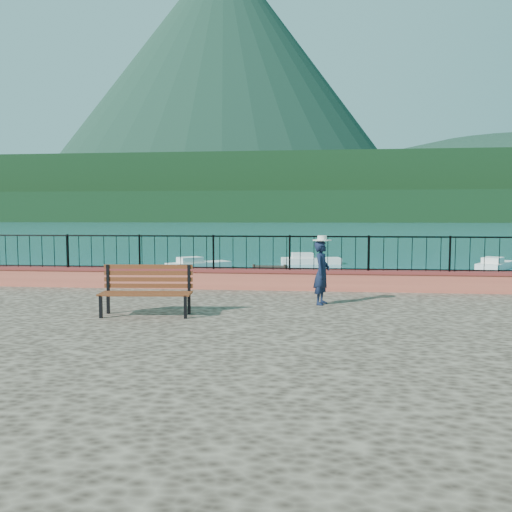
% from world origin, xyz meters
% --- Properties ---
extents(ground, '(2000.00, 2000.00, 0.00)m').
position_xyz_m(ground, '(0.00, 0.00, 0.00)').
color(ground, '#19596B').
rests_on(ground, ground).
extents(promenade, '(30.00, 20.00, 1.20)m').
position_xyz_m(promenade, '(0.00, -6.00, 0.60)').
color(promenade, '#332821').
rests_on(promenade, ground).
extents(parapet, '(28.00, 0.46, 0.58)m').
position_xyz_m(parapet, '(0.00, 3.70, 1.49)').
color(parapet, '#CA6049').
rests_on(parapet, promenade).
extents(railing, '(27.00, 0.05, 0.95)m').
position_xyz_m(railing, '(0.00, 3.70, 2.25)').
color(railing, black).
rests_on(railing, parapet).
extents(dock, '(2.00, 16.00, 0.30)m').
position_xyz_m(dock, '(-2.00, 12.00, 0.15)').
color(dock, '#2D231C').
rests_on(dock, ground).
extents(far_forest, '(900.00, 60.00, 18.00)m').
position_xyz_m(far_forest, '(0.00, 300.00, 9.00)').
color(far_forest, black).
rests_on(far_forest, ground).
extents(foothills, '(900.00, 120.00, 44.00)m').
position_xyz_m(foothills, '(0.00, 360.00, 22.00)').
color(foothills, black).
rests_on(foothills, ground).
extents(volcano, '(560.00, 560.00, 380.00)m').
position_xyz_m(volcano, '(-120.00, 700.00, 190.00)').
color(volcano, '#142D23').
rests_on(volcano, ground).
extents(companion_hill, '(448.00, 384.00, 180.00)m').
position_xyz_m(companion_hill, '(220.00, 560.00, 0.00)').
color(companion_hill, '#142D23').
rests_on(companion_hill, ground).
extents(park_bench, '(1.96, 0.78, 1.06)m').
position_xyz_m(park_bench, '(-3.17, -0.33, 1.51)').
color(park_bench, black).
rests_on(park_bench, promenade).
extents(person, '(0.50, 0.63, 1.52)m').
position_xyz_m(person, '(0.55, 1.43, 1.96)').
color(person, '#101A32').
rests_on(person, promenade).
extents(hat, '(0.44, 0.44, 0.12)m').
position_xyz_m(hat, '(0.55, 1.43, 2.78)').
color(hat, silver).
rests_on(hat, person).
extents(boat_0, '(3.97, 1.42, 0.80)m').
position_xyz_m(boat_0, '(-6.51, 7.34, 0.40)').
color(boat_0, silver).
rests_on(boat_0, ground).
extents(boat_1, '(4.50, 2.23, 0.80)m').
position_xyz_m(boat_1, '(3.10, 9.48, 0.40)').
color(boat_1, silver).
rests_on(boat_1, ground).
extents(boat_2, '(4.31, 2.17, 0.80)m').
position_xyz_m(boat_2, '(6.18, 12.53, 0.40)').
color(boat_2, white).
rests_on(boat_2, ground).
extents(boat_3, '(3.96, 3.57, 0.80)m').
position_xyz_m(boat_3, '(-6.66, 20.32, 0.40)').
color(boat_3, silver).
rests_on(boat_3, ground).
extents(boat_4, '(4.24, 1.85, 0.80)m').
position_xyz_m(boat_4, '(0.41, 24.45, 0.40)').
color(boat_4, silver).
rests_on(boat_4, ground).
extents(boat_5, '(3.43, 4.28, 0.80)m').
position_xyz_m(boat_5, '(11.97, 22.27, 0.40)').
color(boat_5, silver).
rests_on(boat_5, ground).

